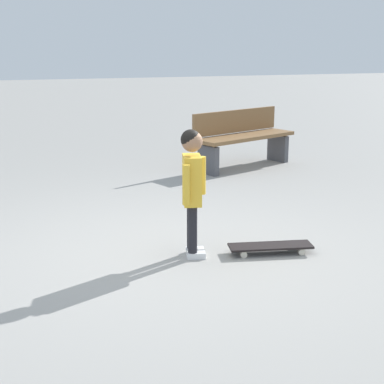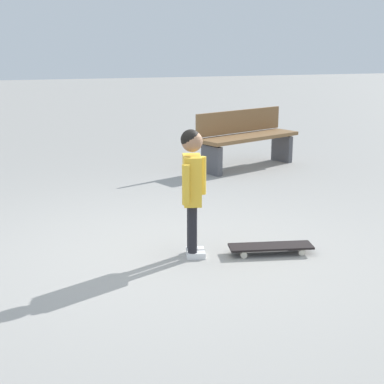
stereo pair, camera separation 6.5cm
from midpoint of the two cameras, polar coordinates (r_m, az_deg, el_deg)
ground_plane at (r=4.82m, az=-4.45°, el=-6.26°), size 50.00×50.00×0.00m
child_person at (r=4.58m, az=-0.39°, el=1.29°), size 0.32×0.29×1.06m
skateboard at (r=4.85m, az=7.48°, el=-5.43°), size 0.33×0.73×0.07m
street_bench at (r=8.15m, az=4.86°, el=5.46°), size 0.99×1.65×0.80m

